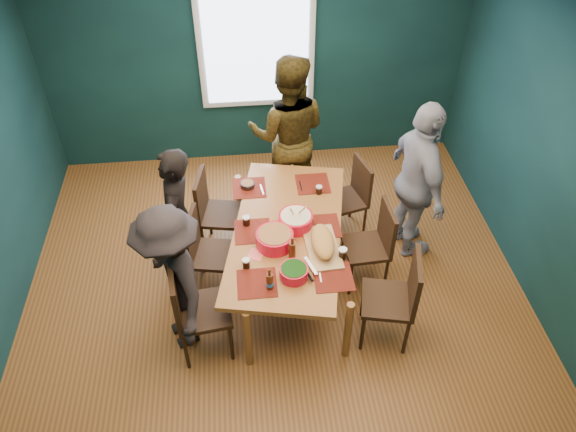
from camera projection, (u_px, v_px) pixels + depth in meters
The scene contains 26 objects.
room at pixel (272, 174), 4.91m from camera, with size 5.01×5.01×2.71m.
dining_table at pixel (287, 234), 5.33m from camera, with size 1.38×2.15×0.76m.
chair_left_far at pixel (212, 207), 5.82m from camera, with size 0.50×0.50×0.95m.
chair_left_mid at pixel (204, 248), 5.39m from camera, with size 0.49×0.49×0.93m.
chair_left_near at pixel (190, 306), 4.80m from camera, with size 0.52×0.52×1.03m.
chair_right_far at pixel (353, 192), 6.05m from camera, with size 0.50×0.50×0.90m.
chair_right_mid at pixel (375, 240), 5.48m from camera, with size 0.44×0.44×0.93m.
chair_right_near at pixel (400, 294), 4.91m from camera, with size 0.54×0.54×1.00m.
person_far_left at pixel (178, 219), 5.37m from camera, with size 0.56×0.37×1.54m, color black.
person_back at pixel (288, 134), 6.16m from camera, with size 0.90×0.70×1.85m, color black.
person_right at pixel (418, 183), 5.59m from camera, with size 1.04×0.43×1.78m, color white.
person_near_left at pixel (173, 281), 4.78m from camera, with size 1.00×0.57×1.54m, color black.
bowl_salad at pixel (275, 239), 5.07m from camera, with size 0.34×0.34×0.14m.
bowl_dumpling at pixel (296, 220), 5.26m from camera, with size 0.33×0.33×0.30m.
bowl_herbs at pixel (294, 272), 4.79m from camera, with size 0.25×0.25×0.11m.
cutting_board at pixel (323, 243), 5.04m from camera, with size 0.35×0.71×0.16m.
small_bowl at pixel (247, 185), 5.72m from camera, with size 0.14×0.14×0.06m.
beer_bottle_a at pixel (270, 282), 4.68m from camera, with size 0.06×0.06×0.23m.
beer_bottle_b at pixel (292, 250), 4.95m from camera, with size 0.06×0.06×0.24m.
cola_glass_a at pixel (246, 263), 4.88m from camera, with size 0.07×0.07×0.10m.
cola_glass_b at pixel (343, 253), 4.96m from camera, with size 0.08×0.08×0.11m.
cola_glass_c at pixel (319, 190), 5.64m from camera, with size 0.06×0.06×0.09m.
cola_glass_d at pixel (246, 220), 5.29m from camera, with size 0.07×0.07×0.10m.
napkin_a at pixel (327, 224), 5.33m from camera, with size 0.14×0.14×0.00m, color #F26668.
napkin_b at pixel (256, 255), 5.03m from camera, with size 0.13×0.13×0.00m, color #F26668.
napkin_c at pixel (337, 279), 4.81m from camera, with size 0.13×0.13×0.00m, color #F26668.
Camera 1 is at (-0.26, -3.62, 4.38)m, focal length 35.00 mm.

